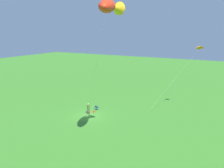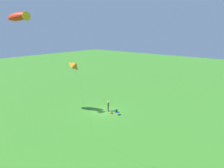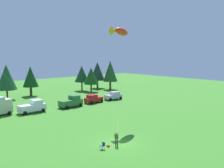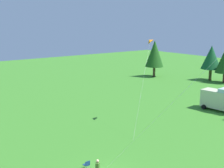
% 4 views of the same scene
% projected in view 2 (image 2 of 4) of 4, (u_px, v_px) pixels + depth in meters
% --- Properties ---
extents(ground_plane, '(160.00, 160.00, 0.00)m').
position_uv_depth(ground_plane, '(104.00, 111.00, 35.13)').
color(ground_plane, '#397E26').
extents(person_kite_flyer, '(0.46, 0.51, 1.74)m').
position_uv_depth(person_kite_flyer, '(108.00, 105.00, 34.94)').
color(person_kite_flyer, '#593745').
rests_on(person_kite_flyer, ground).
extents(folding_chair, '(0.48, 0.48, 0.82)m').
position_uv_depth(folding_chair, '(117.00, 112.00, 33.68)').
color(folding_chair, navy).
rests_on(folding_chair, ground).
extents(backpack_on_grass, '(0.31, 0.37, 0.22)m').
position_uv_depth(backpack_on_grass, '(112.00, 113.00, 34.27)').
color(backpack_on_grass, '#BA3313').
rests_on(backpack_on_grass, ground).
extents(kite_large_fish, '(11.37, 10.25, 15.39)m').
position_uv_depth(kite_large_fish, '(20.00, 17.00, 30.66)').
color(kite_large_fish, red).
rests_on(kite_large_fish, ground).
extents(kite_delta_orange, '(5.02, 6.87, 10.55)m').
position_uv_depth(kite_delta_orange, '(76.00, 66.00, 16.56)').
color(kite_delta_orange, orange).
rests_on(kite_delta_orange, ground).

